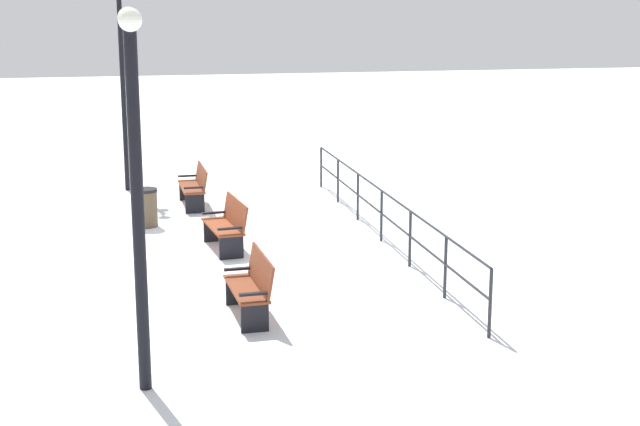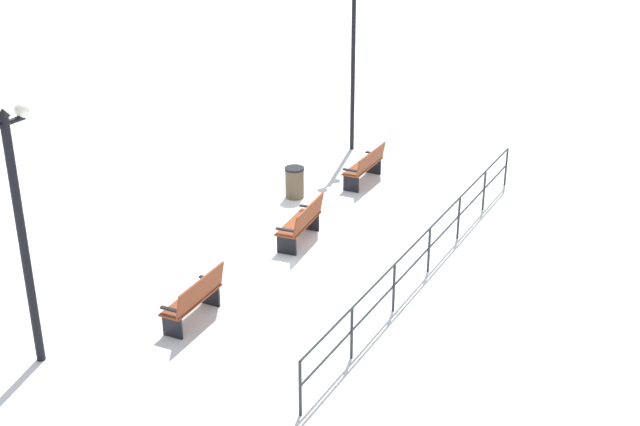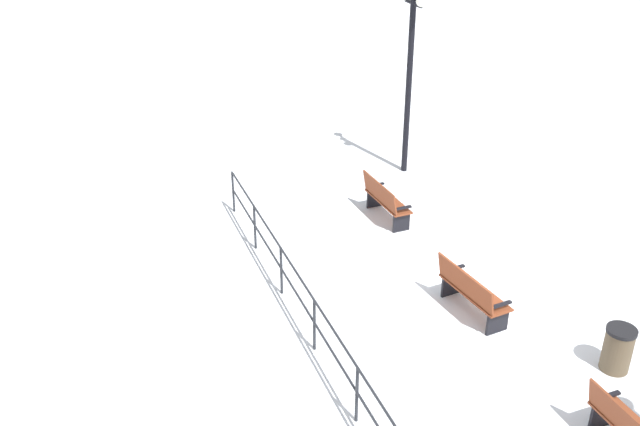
# 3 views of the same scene
# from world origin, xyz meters

# --- Properties ---
(ground_plane) EXTENTS (80.00, 80.00, 0.00)m
(ground_plane) POSITION_xyz_m (0.00, 0.00, 0.00)
(ground_plane) COLOR white
(ground_plane) RESTS_ON ground
(bench_nearest) EXTENTS (0.54, 1.60, 0.89)m
(bench_nearest) POSITION_xyz_m (0.07, -3.79, 0.47)
(bench_nearest) COLOR brown
(bench_nearest) RESTS_ON ground
(bench_second) EXTENTS (0.71, 1.55, 0.93)m
(bench_second) POSITION_xyz_m (-0.20, -0.01, 0.47)
(bench_second) COLOR brown
(bench_second) RESTS_ON ground
(bench_third) EXTENTS (0.56, 1.47, 0.93)m
(bench_third) POSITION_xyz_m (-0.10, 3.79, 0.48)
(bench_third) COLOR brown
(bench_third) RESTS_ON ground
(lamppost_near) EXTENTS (0.27, 0.97, 4.80)m
(lamppost_near) POSITION_xyz_m (1.49, -5.94, 3.33)
(lamppost_near) COLOR black
(lamppost_near) RESTS_ON ground
(lamppost_middle) EXTENTS (0.25, 1.02, 4.40)m
(lamppost_middle) POSITION_xyz_m (1.49, 6.03, 2.83)
(lamppost_middle) COLOR black
(lamppost_middle) RESTS_ON ground
(waterfront_railing) EXTENTS (0.05, 10.67, 0.99)m
(waterfront_railing) POSITION_xyz_m (-3.12, 0.00, 0.66)
(waterfront_railing) COLOR #26282D
(waterfront_railing) RESTS_ON ground
(trash_bin) EXTENTS (0.47, 0.47, 0.77)m
(trash_bin) POSITION_xyz_m (1.18, -2.13, 0.39)
(trash_bin) COLOR brown
(trash_bin) RESTS_ON ground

